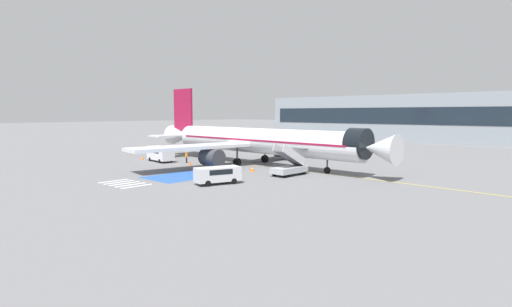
% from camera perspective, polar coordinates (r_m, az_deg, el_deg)
% --- Properties ---
extents(ground_plane, '(600.00, 600.00, 0.00)m').
position_cam_1_polar(ground_plane, '(58.92, -0.99, -1.60)').
color(ground_plane, slate).
extents(apron_leadline_yellow, '(77.68, 2.99, 0.01)m').
position_cam_1_polar(apron_leadline_yellow, '(58.41, 0.50, -1.66)').
color(apron_leadline_yellow, gold).
rests_on(apron_leadline_yellow, ground_plane).
extents(apron_stand_patch_blue, '(6.24, 9.84, 0.01)m').
position_cam_1_polar(apron_stand_patch_blue, '(49.41, -9.81, -3.12)').
color(apron_stand_patch_blue, '#2856A8').
rests_on(apron_stand_patch_blue, ground_plane).
extents(apron_walkway_bar_0, '(0.44, 3.60, 0.01)m').
position_cam_1_polar(apron_walkway_bar_0, '(47.60, -19.69, -3.71)').
color(apron_walkway_bar_0, silver).
rests_on(apron_walkway_bar_0, ground_plane).
extents(apron_walkway_bar_1, '(0.44, 3.60, 0.01)m').
position_cam_1_polar(apron_walkway_bar_1, '(46.56, -18.99, -3.90)').
color(apron_walkway_bar_1, silver).
rests_on(apron_walkway_bar_1, ground_plane).
extents(apron_walkway_bar_2, '(0.44, 3.60, 0.01)m').
position_cam_1_polar(apron_walkway_bar_2, '(45.53, -18.26, -4.09)').
color(apron_walkway_bar_2, silver).
rests_on(apron_walkway_bar_2, ground_plane).
extents(apron_walkway_bar_3, '(0.44, 3.60, 0.01)m').
position_cam_1_polar(apron_walkway_bar_3, '(44.50, -17.49, -4.29)').
color(apron_walkway_bar_3, silver).
rests_on(apron_walkway_bar_3, ground_plane).
extents(apron_walkway_bar_4, '(0.44, 3.60, 0.01)m').
position_cam_1_polar(apron_walkway_bar_4, '(43.48, -16.69, -4.50)').
color(apron_walkway_bar_4, silver).
rests_on(apron_walkway_bar_4, ground_plane).
extents(airliner, '(43.29, 36.93, 11.82)m').
position_cam_1_polar(airliner, '(58.61, -0.06, 1.83)').
color(airliner, silver).
rests_on(airliner, ground_plane).
extents(boarding_stairs_forward, '(2.37, 5.30, 4.01)m').
position_cam_1_polar(boarding_stairs_forward, '(48.93, 4.80, -1.97)').
color(boarding_stairs_forward, '#ADB2BA').
rests_on(boarding_stairs_forward, ground_plane).
extents(fuel_tanker, '(8.92, 3.07, 3.52)m').
position_cam_1_polar(fuel_tanker, '(85.00, 7.69, 1.84)').
color(fuel_tanker, '#38383D').
rests_on(fuel_tanker, ground_plane).
extents(service_van_0, '(5.75, 2.84, 2.35)m').
position_cam_1_polar(service_van_0, '(64.10, -13.50, 0.10)').
color(service_van_0, silver).
rests_on(service_van_0, ground_plane).
extents(service_van_1, '(3.39, 5.20, 1.84)m').
position_cam_1_polar(service_van_1, '(42.96, -5.50, -2.89)').
color(service_van_1, silver).
rests_on(service_van_1, ground_plane).
extents(baggage_cart, '(2.60, 3.00, 0.87)m').
position_cam_1_polar(baggage_cart, '(50.93, -4.13, -2.49)').
color(baggage_cart, gray).
rests_on(baggage_cart, ground_plane).
extents(ground_crew_0, '(0.36, 0.48, 1.69)m').
position_cam_1_polar(ground_crew_0, '(56.14, -5.61, -1.00)').
color(ground_crew_0, '#2D2D33').
rests_on(ground_crew_0, ground_plane).
extents(ground_crew_1, '(0.45, 0.27, 1.76)m').
position_cam_1_polar(ground_crew_1, '(61.68, -9.91, -0.40)').
color(ground_crew_1, '#191E38').
rests_on(ground_crew_1, ground_plane).
extents(traffic_cone_0, '(0.62, 0.62, 0.69)m').
position_cam_1_polar(traffic_cone_0, '(52.13, -0.54, -2.18)').
color(traffic_cone_0, orange).
rests_on(traffic_cone_0, ground_plane).
extents(traffic_cone_1, '(0.56, 0.56, 0.62)m').
position_cam_1_polar(traffic_cone_1, '(58.97, -9.47, -1.36)').
color(traffic_cone_1, orange).
rests_on(traffic_cone_1, ground_plane).
extents(traffic_cone_2, '(0.54, 0.54, 0.60)m').
position_cam_1_polar(traffic_cone_2, '(67.37, -15.92, -0.63)').
color(traffic_cone_2, orange).
rests_on(traffic_cone_2, ground_plane).
extents(terminal_building, '(110.33, 12.10, 12.46)m').
position_cam_1_polar(terminal_building, '(112.49, 27.14, 4.48)').
color(terminal_building, '#89939E').
rests_on(terminal_building, ground_plane).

